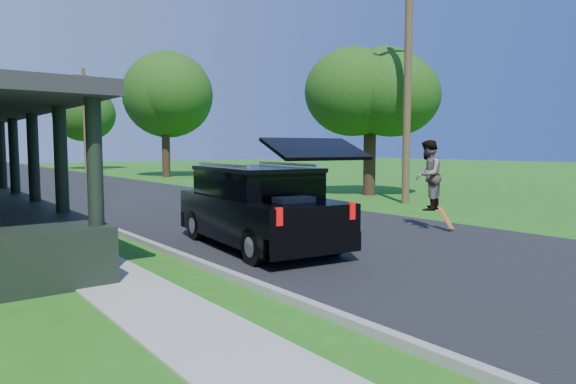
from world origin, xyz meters
TOP-DOWN VIEW (x-y plane):
  - ground at (0.00, 0.00)m, footprint 140.00×140.00m
  - street at (0.00, 20.00)m, footprint 8.00×120.00m
  - curb at (-4.05, 20.00)m, footprint 0.15×120.00m
  - black_suv at (-2.23, 2.17)m, footprint 2.40×5.08m
  - skateboarder at (2.50, 1.50)m, footprint 1.08×0.98m
  - skateboard at (2.77, 1.12)m, footprint 0.35×0.53m
  - tree_right_near at (8.38, 9.29)m, footprint 5.30×5.59m
  - tree_right_mid at (6.97, 28.01)m, footprint 7.71×7.52m
  - tree_right_far at (6.61, 46.02)m, footprint 6.73×6.99m
  - utility_pole_near at (7.00, 6.00)m, footprint 1.73×0.46m
  - utility_pole_far at (4.50, 38.94)m, footprint 1.74×0.41m

SIDE VIEW (x-z plane):
  - ground at x=0.00m, z-range 0.00..0.00m
  - street at x=0.00m, z-range -0.01..0.01m
  - curb at x=-4.05m, z-range -0.06..0.06m
  - skateboard at x=2.77m, z-range 0.02..0.59m
  - black_suv at x=-2.23m, z-range -0.27..2.02m
  - skateboarder at x=2.50m, z-range 0.51..2.30m
  - utility_pole_far at x=4.50m, z-range 0.15..8.97m
  - tree_right_near at x=8.38m, z-range 1.26..8.37m
  - utility_pole_near at x=7.00m, z-range 0.15..9.92m
  - tree_right_mid at x=6.97m, z-range 1.23..10.38m
  - tree_right_far at x=6.61m, z-range 1.65..10.84m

